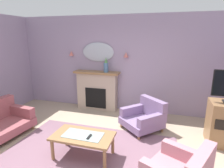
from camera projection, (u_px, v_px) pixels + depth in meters
The scene contains 11 objects.
floor at pixel (82, 168), 3.25m from camera, with size 7.27×6.45×0.10m, color tan.
wall_back at pixel (121, 64), 5.47m from camera, with size 7.27×0.10×2.75m, color #9E8CA8.
patterned_rug at pixel (87, 158), 3.42m from camera, with size 3.20×2.40×0.01m, color #7F5B6B.
fireplace at pixel (97, 91), 5.65m from camera, with size 1.36×0.36×1.16m.
mantel_vase_right at pixel (106, 66), 5.35m from camera, with size 0.14×0.14×0.43m.
wall_mirror at pixel (98, 52), 5.50m from camera, with size 0.96×0.06×0.56m, color #B2BCC6.
wall_sconce_left at pixel (71, 53), 5.70m from camera, with size 0.14×0.14×0.14m, color #D17066.
wall_sconce_right at pixel (126, 55), 5.24m from camera, with size 0.14×0.14×0.14m, color #D17066.
coffee_table at pixel (83, 138), 3.39m from camera, with size 1.10×0.60×0.45m.
tv_remote at pixel (89, 137), 3.29m from camera, with size 0.04×0.16×0.02m, color black.
armchair_by_coffee_table at pixel (145, 117), 4.47m from camera, with size 1.14×1.15×0.71m.
Camera 1 is at (1.28, -2.53, 2.17)m, focal length 30.08 mm.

